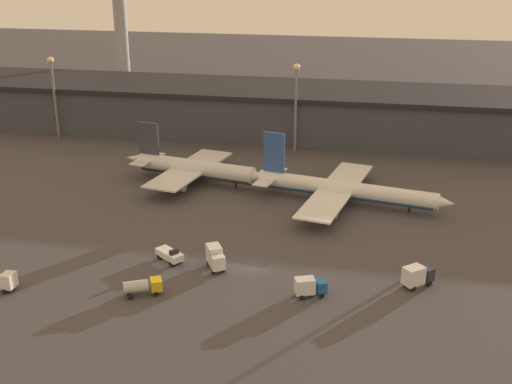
{
  "coord_description": "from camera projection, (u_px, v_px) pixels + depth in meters",
  "views": [
    {
      "loc": [
        19.1,
        -94.8,
        50.77
      ],
      "look_at": [
        -3.32,
        19.56,
        6.0
      ],
      "focal_mm": 45.0,
      "sensor_mm": 36.0,
      "label": 1
    }
  ],
  "objects": [
    {
      "name": "control_tower",
      "position": [
        120.0,
        21.0,
        217.3
      ],
      "size": [
        9.0,
        9.0,
        46.65
      ],
      "color": "#99999E",
      "rests_on": "ground"
    },
    {
      "name": "service_vehicle_0",
      "position": [
        309.0,
        286.0,
        98.79
      ],
      "size": [
        5.28,
        3.61,
        3.15
      ],
      "rotation": [
        0.0,
        0.0,
        0.36
      ],
      "color": "#195199",
      "rests_on": "ground"
    },
    {
      "name": "service_vehicle_1",
      "position": [
        215.0,
        257.0,
        107.4
      ],
      "size": [
        4.31,
        5.28,
        3.84
      ],
      "rotation": [
        0.0,
        0.0,
        -1.05
      ],
      "color": "white",
      "rests_on": "ground"
    },
    {
      "name": "ground",
      "position": [
        253.0,
        267.0,
        108.48
      ],
      "size": [
        600.0,
        600.0,
        0.0
      ],
      "primitive_type": "plane",
      "color": "#423F44"
    },
    {
      "name": "lamp_post_1",
      "position": [
        296.0,
        96.0,
        165.06
      ],
      "size": [
        1.8,
        1.8,
        22.99
      ],
      "color": "slate",
      "rests_on": "ground"
    },
    {
      "name": "lamp_post_0",
      "position": [
        53.0,
        86.0,
        177.28
      ],
      "size": [
        1.8,
        1.8,
        22.64
      ],
      "color": "slate",
      "rests_on": "ground"
    },
    {
      "name": "terminal_building",
      "position": [
        310.0,
        112.0,
        181.52
      ],
      "size": [
        228.81,
        29.21,
        13.61
      ],
      "color": "#3D424C",
      "rests_on": "ground"
    },
    {
      "name": "service_vehicle_5",
      "position": [
        143.0,
        286.0,
        99.27
      ],
      "size": [
        6.2,
        4.43,
        2.57
      ],
      "rotation": [
        0.0,
        0.0,
        0.45
      ],
      "color": "gold",
      "rests_on": "ground"
    },
    {
      "name": "airplane_0",
      "position": [
        194.0,
        168.0,
        146.22
      ],
      "size": [
        36.09,
        30.04,
        12.96
      ],
      "rotation": [
        0.0,
        0.0,
        -0.2
      ],
      "color": "silver",
      "rests_on": "ground"
    },
    {
      "name": "service_vehicle_2",
      "position": [
        417.0,
        275.0,
        101.6
      ],
      "size": [
        5.39,
        5.1,
        3.62
      ],
      "rotation": [
        0.0,
        0.0,
        0.72
      ],
      "color": "#282D38",
      "rests_on": "ground"
    },
    {
      "name": "airplane_1",
      "position": [
        342.0,
        189.0,
        134.57
      ],
      "size": [
        44.82,
        36.53,
        13.76
      ],
      "rotation": [
        0.0,
        0.0,
        -0.2
      ],
      "color": "white",
      "rests_on": "ground"
    },
    {
      "name": "service_vehicle_4",
      "position": [
        170.0,
        255.0,
        110.02
      ],
      "size": [
        5.79,
        5.11,
        2.67
      ],
      "rotation": [
        0.0,
        0.0,
        -0.64
      ],
      "color": "white",
      "rests_on": "ground"
    }
  ]
}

